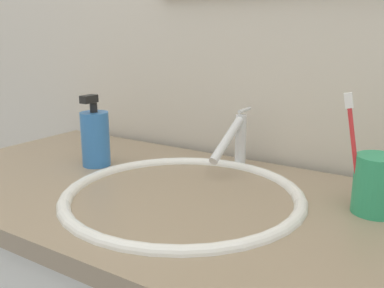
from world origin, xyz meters
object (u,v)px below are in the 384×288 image
(faucet, at_px, (236,139))
(soap_dispenser, at_px, (95,138))
(toothbrush_red, at_px, (353,145))
(toothbrush_cup, at_px, (377,185))

(faucet, distance_m, soap_dispenser, 0.30)
(faucet, bearing_deg, soap_dispenser, -150.48)
(toothbrush_red, bearing_deg, toothbrush_cup, 23.17)
(toothbrush_cup, height_order, soap_dispenser, soap_dispenser)
(toothbrush_cup, height_order, toothbrush_red, toothbrush_red)
(toothbrush_cup, relative_size, toothbrush_red, 0.51)
(faucet, relative_size, soap_dispenser, 1.05)
(faucet, xyz_separation_m, toothbrush_red, (0.26, -0.11, 0.05))
(toothbrush_red, xyz_separation_m, soap_dispenser, (-0.53, -0.04, -0.05))
(toothbrush_cup, xyz_separation_m, toothbrush_red, (-0.04, -0.02, 0.06))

